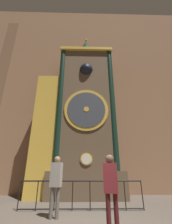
% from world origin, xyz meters
% --- Properties ---
extents(cathedral_back_wall, '(24.00, 0.32, 15.20)m').
position_xyz_m(cathedral_back_wall, '(-0.09, 5.99, 7.59)').
color(cathedral_back_wall, '#936B4C').
rests_on(cathedral_back_wall, ground_plane).
extents(clock_tower, '(4.99, 1.85, 10.62)m').
position_xyz_m(clock_tower, '(-0.57, 4.60, 4.44)').
color(clock_tower, brown).
rests_on(clock_tower, ground_plane).
extents(railing_fence, '(4.52, 0.05, 0.98)m').
position_xyz_m(railing_fence, '(-0.37, 2.25, 0.55)').
color(railing_fence, black).
rests_on(railing_fence, ground_plane).
extents(visitor_near, '(0.39, 0.30, 1.77)m').
position_xyz_m(visitor_near, '(-1.18, 1.30, 1.07)').
color(visitor_near, '#58554F').
rests_on(visitor_near, ground_plane).
extents(visitor_far, '(0.38, 0.29, 1.71)m').
position_xyz_m(visitor_far, '(0.36, 0.12, 1.03)').
color(visitor_far, '#461518').
rests_on(visitor_far, ground_plane).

